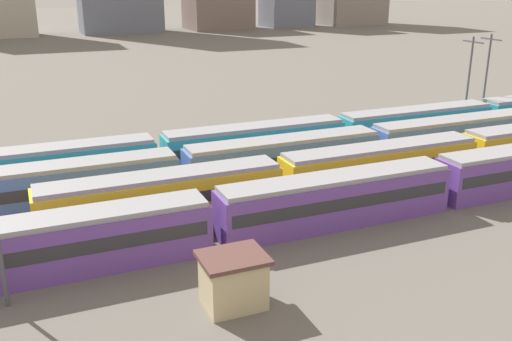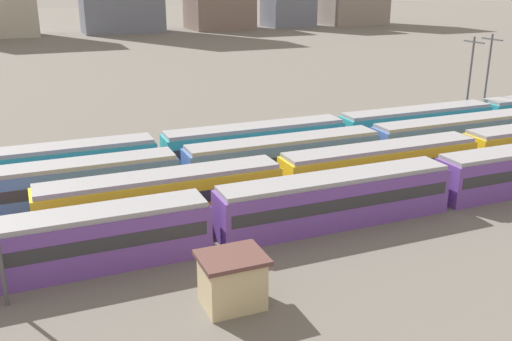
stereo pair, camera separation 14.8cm
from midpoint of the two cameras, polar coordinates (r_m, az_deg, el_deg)
The scene contains 5 objects.
ground_plane at distance 45.26m, azimuth -12.70°, elevation -4.14°, with size 600.00×600.00×0.00m, color #666059.
train_track_3 at distance 70.90m, azimuth 21.61°, elevation 4.98°, with size 112.50×3.06×3.75m.
catenary_pole_1 at distance 74.09m, azimuth 21.85°, elevation 8.73°, with size 0.24×3.20×10.83m.
catenary_pole_3 at distance 71.84m, azimuth 20.32°, elevation 8.57°, with size 0.24×3.20×10.68m.
signal_hut at distance 31.91m, azimuth -2.41°, elevation -10.81°, with size 3.60×3.00×3.04m.
Camera 1 is at (-6.61, -33.46, 17.36)m, focal length 40.28 mm.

